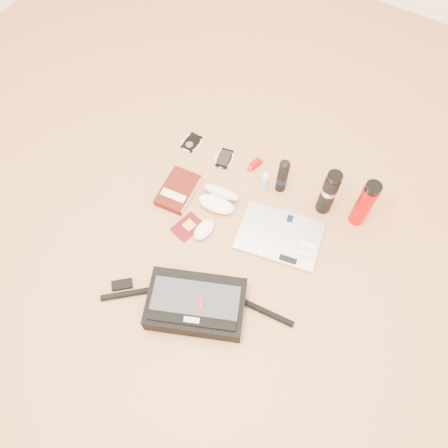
{
  "coord_description": "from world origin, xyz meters",
  "views": [
    {
      "loc": [
        0.42,
        -0.68,
        1.78
      ],
      "look_at": [
        -0.04,
        0.1,
        0.06
      ],
      "focal_mm": 35.0,
      "sensor_mm": 36.0,
      "label": 1
    }
  ],
  "objects_px": {
    "messenger_bag": "(195,304)",
    "thermos_black": "(329,192)",
    "laptop": "(280,236)",
    "thermos_red": "(364,204)",
    "book": "(178,190)"
  },
  "relations": [
    {
      "from": "book",
      "to": "thermos_red",
      "type": "relative_size",
      "value": 0.83
    },
    {
      "from": "book",
      "to": "thermos_black",
      "type": "relative_size",
      "value": 0.87
    },
    {
      "from": "thermos_red",
      "to": "messenger_bag",
      "type": "bearing_deg",
      "value": -119.31
    },
    {
      "from": "book",
      "to": "laptop",
      "type": "bearing_deg",
      "value": -2.28
    },
    {
      "from": "laptop",
      "to": "thermos_black",
      "type": "xyz_separation_m",
      "value": [
        0.1,
        0.24,
        0.12
      ]
    },
    {
      "from": "thermos_black",
      "to": "laptop",
      "type": "bearing_deg",
      "value": -113.22
    },
    {
      "from": "messenger_bag",
      "to": "thermos_red",
      "type": "relative_size",
      "value": 2.68
    },
    {
      "from": "messenger_bag",
      "to": "book",
      "type": "relative_size",
      "value": 3.23
    },
    {
      "from": "laptop",
      "to": "book",
      "type": "height_order",
      "value": "book"
    },
    {
      "from": "laptop",
      "to": "thermos_black",
      "type": "bearing_deg",
      "value": 55.48
    },
    {
      "from": "messenger_bag",
      "to": "thermos_black",
      "type": "relative_size",
      "value": 2.79
    },
    {
      "from": "messenger_bag",
      "to": "laptop",
      "type": "relative_size",
      "value": 1.86
    },
    {
      "from": "thermos_black",
      "to": "thermos_red",
      "type": "relative_size",
      "value": 0.96
    },
    {
      "from": "messenger_bag",
      "to": "thermos_red",
      "type": "distance_m",
      "value": 0.85
    },
    {
      "from": "thermos_black",
      "to": "messenger_bag",
      "type": "bearing_deg",
      "value": -109.67
    }
  ]
}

